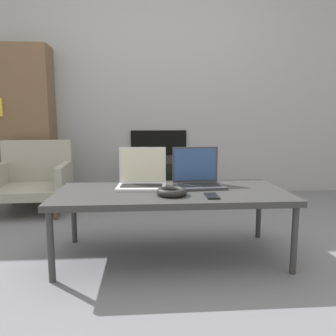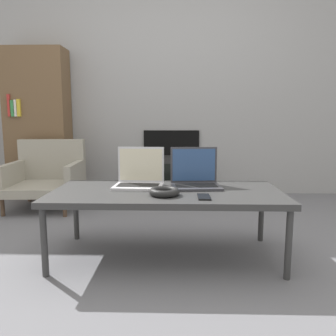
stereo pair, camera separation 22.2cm
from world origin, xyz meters
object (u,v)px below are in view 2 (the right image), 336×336
Objects in this scene: laptop_left at (139,177)px; tv at (171,177)px; laptop_right at (195,178)px; armchair at (48,174)px; phone at (204,197)px; headphones at (164,192)px.

laptop_left is 0.58× the size of tv.
armchair is (-1.39, 1.06, -0.17)m from laptop_right.
laptop_right is 1.49m from tv.
phone is at bearing -83.23° from tv.
tv is (-0.21, 1.76, -0.20)m from phone.
headphones is (-0.19, -0.25, -0.04)m from laptop_right.
tv is at bearing 96.77° from phone.
headphones is 0.23m from phone.
laptop_left is at bearing -48.77° from armchair.
headphones reaches higher than tv.
armchair is (-1.20, 1.31, -0.13)m from headphones.
headphones is 1.72m from tv.
armchair reaches higher than headphones.
headphones reaches higher than phone.
armchair is (-1.42, 1.36, -0.11)m from phone.
laptop_left is at bearing -97.18° from tv.
headphones is at bearing -132.76° from laptop_right.
armchair is at bearing 137.15° from laptop_right.
laptop_left is 0.47× the size of armchair.
tv is at bearing 15.14° from armchair.
laptop_right is (0.36, -0.00, 0.00)m from laptop_left.
phone is at bearing -33.80° from laptop_left.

